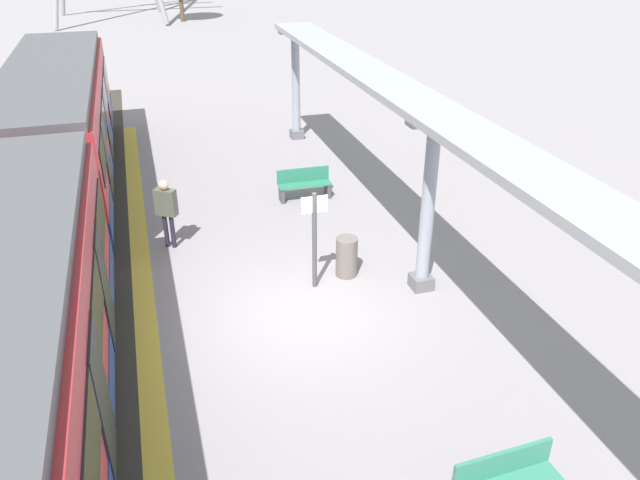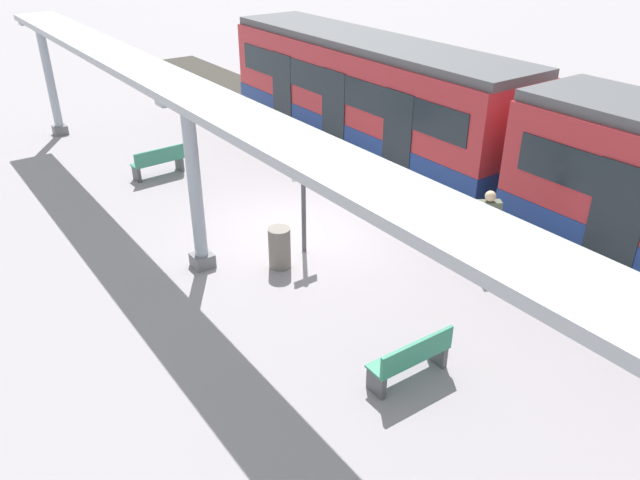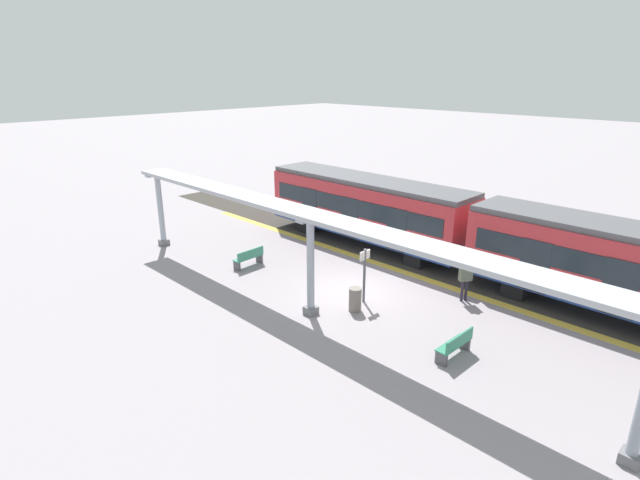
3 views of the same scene
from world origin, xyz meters
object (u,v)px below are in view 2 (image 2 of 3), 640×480
platform_info_sign (304,198)px  passenger_waiting_near_edge (487,219)px  trash_bin (280,248)px  bench_near_end (412,358)px  bench_mid_platform (159,162)px  canopy_pillar_second (195,186)px  train_near_carriage (367,93)px  canopy_pillar_nearest (50,79)px

platform_info_sign → passenger_waiting_near_edge: bearing=136.2°
passenger_waiting_near_edge → trash_bin: bearing=-34.1°
bench_near_end → platform_info_sign: size_ratio=0.69×
bench_mid_platform → passenger_waiting_near_edge: passenger_waiting_near_edge is taller
passenger_waiting_near_edge → platform_info_sign: bearing=-43.8°
canopy_pillar_second → bench_near_end: size_ratio=2.50×
passenger_waiting_near_edge → train_near_carriage: bearing=-109.7°
train_near_carriage → bench_mid_platform: (6.31, -1.71, -1.38)m
bench_near_end → passenger_waiting_near_edge: passenger_waiting_near_edge is taller
canopy_pillar_second → bench_near_end: canopy_pillar_second is taller
canopy_pillar_second → platform_info_sign: canopy_pillar_second is taller
canopy_pillar_second → bench_near_end: (-1.15, 5.35, -1.47)m
canopy_pillar_nearest → bench_mid_platform: bearing=103.1°
trash_bin → canopy_pillar_nearest: bearing=-83.4°
bench_mid_platform → trash_bin: 6.39m
bench_near_end → passenger_waiting_near_edge: bearing=-154.0°
canopy_pillar_second → bench_near_end: 5.67m
bench_mid_platform → platform_info_sign: platform_info_sign is taller
canopy_pillar_second → bench_mid_platform: size_ratio=2.48×
train_near_carriage → platform_info_sign: size_ratio=5.23×
trash_bin → passenger_waiting_near_edge: bearing=145.9°
platform_info_sign → bench_mid_platform: bearing=-81.7°
bench_mid_platform → platform_info_sign: (-0.90, 6.13, 0.89)m
train_near_carriage → bench_near_end: 11.19m
bench_near_end → passenger_waiting_near_edge: 4.37m
bench_mid_platform → passenger_waiting_near_edge: size_ratio=0.87×
bench_mid_platform → trash_bin: size_ratio=1.65×
trash_bin → passenger_waiting_near_edge: passenger_waiting_near_edge is taller
canopy_pillar_nearest → canopy_pillar_second: size_ratio=1.00×
train_near_carriage → platform_info_sign: train_near_carriage is taller
bench_mid_platform → canopy_pillar_second: bearing=76.6°
canopy_pillar_second → trash_bin: canopy_pillar_second is taller
canopy_pillar_nearest → trash_bin: size_ratio=4.10×
train_near_carriage → canopy_pillar_second: (7.60, 3.69, 0.08)m
canopy_pillar_nearest → trash_bin: bearing=96.6°
bench_near_end → passenger_waiting_near_edge: size_ratio=0.87×
canopy_pillar_second → trash_bin: 2.23m
train_near_carriage → canopy_pillar_second: canopy_pillar_second is taller
bench_near_end → bench_mid_platform: 10.76m
canopy_pillar_nearest → platform_info_sign: 11.89m
canopy_pillar_nearest → canopy_pillar_second: bearing=90.0°
trash_bin → platform_info_sign: 1.22m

